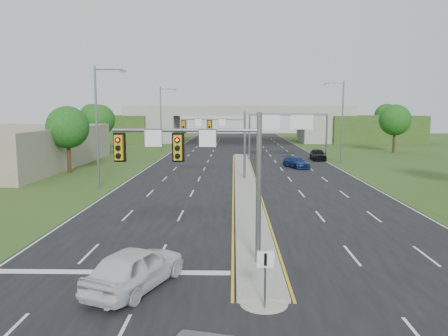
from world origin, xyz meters
name	(u,v)px	position (x,y,z in m)	size (l,w,h in m)	color
ground	(258,266)	(0.00, 0.00, 0.00)	(240.00, 240.00, 0.00)	#2C4D1B
road	(243,167)	(0.00, 35.00, 0.01)	(24.00, 160.00, 0.02)	black
median	(245,182)	(0.00, 23.00, 0.10)	(2.00, 54.00, 0.16)	gray
median_nose	(264,301)	(0.00, -4.00, 0.10)	(2.00, 2.00, 0.16)	gray
lane_markings	(238,174)	(-0.60, 28.91, 0.02)	(23.72, 160.00, 0.01)	gold
signal_mast_near	(208,164)	(-2.26, -0.07, 4.73)	(6.62, 0.60, 7.00)	slate
signal_mast_far	(222,134)	(-2.26, 24.93, 4.73)	(6.62, 0.60, 7.00)	slate
keep_right_sign	(265,270)	(0.00, -4.53, 1.52)	(0.60, 0.13, 2.20)	slate
sign_gantry	(287,123)	(6.68, 44.92, 5.24)	(11.58, 0.44, 6.67)	slate
overpass	(239,126)	(0.00, 80.00, 3.55)	(80.00, 14.00, 8.10)	gray
lightpole_l_mid	(99,121)	(-13.30, 20.00, 6.10)	(2.85, 0.25, 11.00)	slate
lightpole_l_far	(162,116)	(-13.30, 55.00, 6.10)	(2.85, 0.25, 11.00)	slate
lightpole_r_far	(341,118)	(13.30, 40.00, 6.10)	(2.85, 0.25, 11.00)	slate
tree_l_near	(68,127)	(-20.00, 30.00, 5.18)	(4.80, 4.80, 7.60)	#382316
tree_l_mid	(100,120)	(-24.00, 55.00, 5.51)	(5.20, 5.20, 8.12)	#382316
tree_r_mid	(395,120)	(26.00, 55.00, 5.51)	(5.20, 5.20, 8.12)	#382316
tree_back_a	(92,115)	(-38.00, 94.00, 5.84)	(6.00, 6.00, 8.85)	#382316
tree_back_b	(145,117)	(-24.00, 94.00, 5.51)	(5.60, 5.60, 8.32)	#382316
tree_back_c	(331,117)	(24.00, 94.00, 5.51)	(5.60, 5.60, 8.32)	#382316
tree_back_d	(386,116)	(38.00, 94.00, 5.84)	(6.00, 6.00, 8.85)	#382316
commercial_building	(5,147)	(-30.00, 35.00, 2.50)	(18.00, 30.00, 5.00)	gray
car_white	(135,267)	(-5.01, -2.71, 0.88)	(2.03, 5.05, 1.72)	silver
car_far_b	(296,162)	(6.67, 34.72, 0.69)	(1.87, 4.61, 1.34)	navy
car_far_c	(318,154)	(11.00, 43.39, 0.83)	(1.91, 4.74, 1.62)	black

